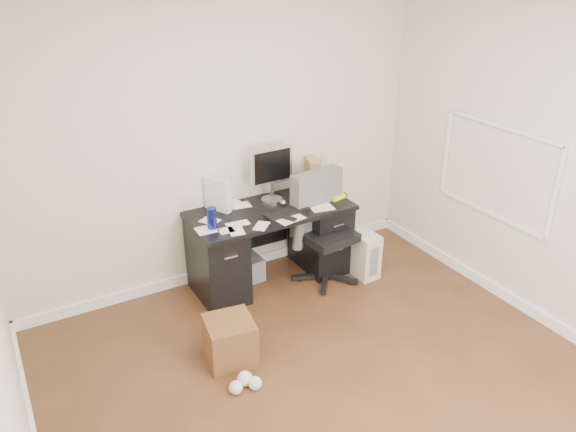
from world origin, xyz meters
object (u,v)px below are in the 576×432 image
wicker_basket (230,340)px  office_chair (327,230)px  keyboard (287,212)px  desk (271,242)px  pc_tower (359,251)px  lcd_monitor (271,174)px

wicker_basket → office_chair: bearing=25.9°
keyboard → desk: bearing=112.4°
desk → pc_tower: desk is taller
pc_tower → lcd_monitor: bearing=145.8°
desk → wicker_basket: size_ratio=4.19×
keyboard → office_chair: size_ratio=0.41×
lcd_monitor → keyboard: lcd_monitor is taller
desk → office_chair: bearing=-28.8°
lcd_monitor → wicker_basket: lcd_monitor is taller
desk → office_chair: office_chair is taller
keyboard → wicker_basket: 1.31m
desk → lcd_monitor: lcd_monitor is taller
lcd_monitor → desk: bearing=-124.0°
office_chair → pc_tower: 0.47m
lcd_monitor → office_chair: size_ratio=0.51×
keyboard → pc_tower: 0.92m
keyboard → lcd_monitor: bearing=81.8°
keyboard → wicker_basket: (-0.92, -0.73, -0.58)m
desk → wicker_basket: (-0.84, -0.89, -0.22)m
desk → wicker_basket: desk is taller
office_chair → wicker_basket: 1.49m
wicker_basket → desk: bearing=46.6°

